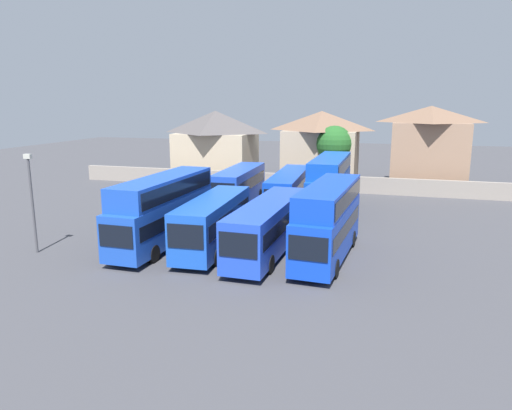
% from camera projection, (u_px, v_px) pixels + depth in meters
% --- Properties ---
extents(ground, '(140.00, 140.00, 0.00)m').
position_uv_depth(ground, '(297.00, 199.00, 48.59)').
color(ground, '#424247').
extents(depot_boundary_wall, '(56.00, 0.50, 1.80)m').
position_uv_depth(depot_boundary_wall, '(306.00, 182.00, 53.30)').
color(depot_boundary_wall, gray).
rests_on(depot_boundary_wall, ground).
extents(bus_1, '(2.78, 11.37, 4.77)m').
position_uv_depth(bus_1, '(163.00, 207.00, 32.68)').
color(bus_1, blue).
rests_on(bus_1, ground).
extents(bus_2, '(2.99, 10.21, 3.49)m').
position_uv_depth(bus_2, '(213.00, 221.00, 31.77)').
color(bus_2, blue).
rests_on(bus_2, ground).
extents(bus_3, '(2.78, 11.77, 3.42)m').
position_uv_depth(bus_3, '(268.00, 224.00, 30.94)').
color(bus_3, blue).
rests_on(bus_3, ground).
extents(bus_4, '(3.11, 10.39, 4.74)m').
position_uv_depth(bus_4, '(328.00, 218.00, 29.74)').
color(bus_4, blue).
rests_on(bus_4, ground).
extents(bus_5, '(2.88, 10.50, 3.55)m').
position_uv_depth(bus_5, '(239.00, 185.00, 45.24)').
color(bus_5, blue).
rests_on(bus_5, ground).
extents(bus_6, '(3.03, 12.13, 3.37)m').
position_uv_depth(bus_6, '(289.00, 188.00, 43.86)').
color(bus_6, blue).
rests_on(bus_6, ground).
extents(bus_7, '(2.69, 11.17, 4.95)m').
position_uv_depth(bus_7, '(330.00, 182.00, 42.37)').
color(bus_7, blue).
rests_on(bus_7, ground).
extents(house_terrace_left, '(10.02, 7.80, 8.61)m').
position_uv_depth(house_terrace_left, '(216.00, 144.00, 61.85)').
color(house_terrace_left, '#C6B293').
rests_on(house_terrace_left, ground).
extents(house_terrace_centre, '(9.01, 7.23, 8.66)m').
position_uv_depth(house_terrace_centre, '(321.00, 147.00, 57.46)').
color(house_terrace_centre, tan).
rests_on(house_terrace_centre, ground).
extents(house_terrace_right, '(8.52, 7.01, 9.30)m').
position_uv_depth(house_terrace_right, '(429.00, 147.00, 53.86)').
color(house_terrace_right, '#9E7A60').
rests_on(house_terrace_right, ground).
extents(tree_left_of_lot, '(4.08, 4.08, 7.12)m').
position_uv_depth(tree_left_of_lot, '(334.00, 144.00, 54.03)').
color(tree_left_of_lot, brown).
rests_on(tree_left_of_lot, ground).
extents(lamp_post_lot_edge, '(0.50, 0.24, 6.52)m').
position_uv_depth(lamp_post_lot_edge, '(32.00, 197.00, 30.70)').
color(lamp_post_lot_edge, '#4C4C51').
rests_on(lamp_post_lot_edge, ground).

